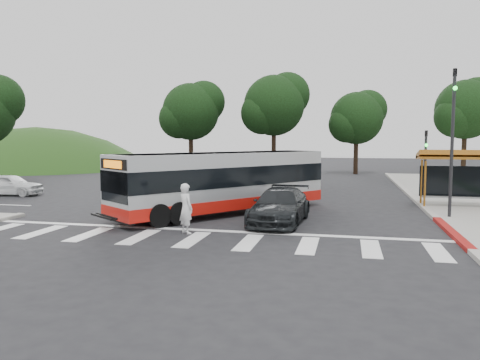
% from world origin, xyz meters
% --- Properties ---
extents(ground, '(140.00, 140.00, 0.00)m').
position_xyz_m(ground, '(0.00, 0.00, 0.00)').
color(ground, black).
rests_on(ground, ground).
extents(sidewalk_east, '(4.00, 40.00, 0.12)m').
position_xyz_m(sidewalk_east, '(11.00, 8.00, 0.06)').
color(sidewalk_east, gray).
rests_on(sidewalk_east, ground).
extents(curb_east, '(0.30, 40.00, 0.15)m').
position_xyz_m(curb_east, '(9.00, 8.00, 0.07)').
color(curb_east, '#9E9991').
rests_on(curb_east, ground).
extents(curb_east_red, '(0.32, 6.00, 0.15)m').
position_xyz_m(curb_east_red, '(9.00, -2.00, 0.08)').
color(curb_east_red, maroon).
rests_on(curb_east_red, ground).
extents(hillside_nw, '(44.00, 44.00, 10.00)m').
position_xyz_m(hillside_nw, '(-32.00, 30.00, 0.00)').
color(hillside_nw, '#214215').
rests_on(hillside_nw, ground).
extents(crosswalk_ladder, '(18.00, 2.60, 0.01)m').
position_xyz_m(crosswalk_ladder, '(0.00, -5.00, 0.01)').
color(crosswalk_ladder, silver).
rests_on(crosswalk_ladder, ground).
extents(bus_shelter, '(4.20, 1.60, 2.86)m').
position_xyz_m(bus_shelter, '(10.80, 5.10, 2.35)').
color(bus_shelter, '#9B5C19').
rests_on(bus_shelter, sidewalk_east).
extents(traffic_signal_ne_tall, '(0.18, 0.37, 6.50)m').
position_xyz_m(traffic_signal_ne_tall, '(9.60, 1.49, 3.88)').
color(traffic_signal_ne_tall, black).
rests_on(traffic_signal_ne_tall, ground).
extents(traffic_signal_ne_short, '(0.18, 0.37, 4.00)m').
position_xyz_m(traffic_signal_ne_short, '(9.60, 8.49, 2.48)').
color(traffic_signal_ne_short, black).
rests_on(traffic_signal_ne_short, ground).
extents(tree_ne_a, '(6.16, 5.74, 9.30)m').
position_xyz_m(tree_ne_a, '(16.08, 28.06, 6.39)').
color(tree_ne_a, black).
rests_on(tree_ne_a, parking_lot).
extents(tree_north_a, '(6.60, 6.15, 10.17)m').
position_xyz_m(tree_north_a, '(-1.92, 26.07, 6.92)').
color(tree_north_a, black).
rests_on(tree_north_a, ground).
extents(tree_north_b, '(5.72, 5.33, 8.43)m').
position_xyz_m(tree_north_b, '(6.07, 28.06, 5.66)').
color(tree_north_b, black).
rests_on(tree_north_b, ground).
extents(tree_north_c, '(6.16, 5.74, 9.30)m').
position_xyz_m(tree_north_c, '(-9.92, 24.06, 6.29)').
color(tree_north_c, black).
rests_on(tree_north_c, ground).
extents(transit_bus, '(8.51, 10.39, 2.87)m').
position_xyz_m(transit_bus, '(-0.40, 0.85, 1.44)').
color(transit_bus, '#B4B6B9').
rests_on(transit_bus, ground).
extents(pedestrian, '(0.81, 0.76, 1.87)m').
position_xyz_m(pedestrian, '(-0.59, -4.00, 0.93)').
color(pedestrian, white).
rests_on(pedestrian, ground).
extents(dark_sedan, '(2.32, 5.07, 1.44)m').
position_xyz_m(dark_sedan, '(2.50, -1.08, 0.72)').
color(dark_sedan, black).
rests_on(dark_sedan, ground).
extents(west_car_white, '(4.11, 2.01, 1.35)m').
position_xyz_m(west_car_white, '(-15.22, 4.67, 0.67)').
color(west_car_white, white).
rests_on(west_car_white, ground).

